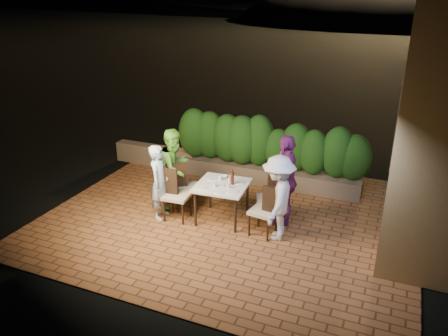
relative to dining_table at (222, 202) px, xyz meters
The scene contains 30 objects.
ground 0.50m from the dining_table, 68.11° to the right, with size 400.00×400.00×0.00m, color black.
terrace_floor 0.51m from the dining_table, 60.63° to the left, with size 7.00×6.00×0.15m, color brown.
window_pane 3.57m from the dining_table, 22.36° to the left, with size 0.08×1.00×1.40m, color black.
window_frame 3.56m from the dining_table, 22.43° to the left, with size 0.06×1.15×1.55m, color black.
planter 2.04m from the dining_table, 81.02° to the left, with size 4.20×0.55×0.40m, color brown.
hedge 2.11m from the dining_table, 81.02° to the left, with size 4.00×0.70×1.10m, color #194111, non-canonical shape.
parapet 3.35m from the dining_table, 143.18° to the left, with size 2.20×0.30×0.50m, color brown.
hill 59.91m from the dining_table, 87.97° to the left, with size 52.00×40.00×22.00m, color black.
dining_table is the anchor object (origin of this frame).
plate_nw 0.56m from the dining_table, 136.65° to the right, with size 0.23×0.23×0.01m, color white.
plate_sw 0.49m from the dining_table, 147.07° to the left, with size 0.24×0.24×0.01m, color white.
plate_ne 0.52m from the dining_table, 37.04° to the right, with size 0.24×0.24×0.01m, color white.
plate_se 0.50m from the dining_table, 38.33° to the left, with size 0.22×0.22×0.01m, color white.
plate_centre 0.38m from the dining_table, 126.90° to the right, with size 0.22×0.22×0.01m, color white.
plate_front 0.51m from the dining_table, 76.08° to the right, with size 0.20×0.20×0.01m, color white.
glass_nw 0.47m from the dining_table, 114.43° to the right, with size 0.06×0.06×0.10m, color silver.
glass_sw 0.48m from the dining_table, 123.10° to the left, with size 0.06×0.06×0.11m, color silver.
glass_ne 0.47m from the dining_table, 33.10° to the right, with size 0.06×0.06×0.10m, color silver.
glass_se 0.46m from the dining_table, 60.46° to the left, with size 0.06×0.06×0.10m, color silver.
beer_bottle 0.57m from the dining_table, 23.72° to the left, with size 0.06×0.06×0.32m, color #44170B, non-canonical shape.
bowl 0.51m from the dining_table, 108.62° to the left, with size 0.16×0.16×0.04m, color white.
chair_left_front 0.88m from the dining_table, 159.66° to the right, with size 0.48×0.48×1.04m, color black, non-canonical shape.
chair_left_back 0.88m from the dining_table, 169.19° to the left, with size 0.46×0.46×0.99m, color black, non-canonical shape.
chair_right_front 0.94m from the dining_table, 13.37° to the right, with size 0.45×0.45×0.98m, color black, non-canonical shape.
chair_right_back 0.89m from the dining_table, 21.47° to the left, with size 0.44×0.44×0.95m, color black, non-canonical shape.
diner_blue 1.26m from the dining_table, 162.36° to the right, with size 0.55×0.36×1.50m, color silver.
diner_green 1.25m from the dining_table, 168.11° to the left, with size 0.80×0.62×1.64m, color #76D241.
diner_white 1.27m from the dining_table, 11.67° to the right, with size 1.02×0.59×1.58m, color silver.
diner_purple 1.30m from the dining_table, 18.78° to the left, with size 1.04×0.43×1.77m, color #712565.
parapet_lamp 2.98m from the dining_table, 137.55° to the left, with size 0.10×0.10×0.14m, color orange.
Camera 1 is at (2.83, -6.66, 4.19)m, focal length 35.00 mm.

